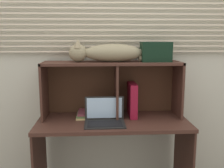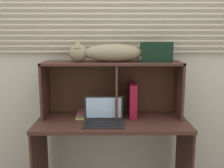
# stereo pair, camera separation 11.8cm
# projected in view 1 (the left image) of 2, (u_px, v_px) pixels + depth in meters

# --- Properties ---
(back_panel_with_blinds) EXTENTS (4.40, 0.08, 2.50)m
(back_panel_with_blinds) POSITION_uv_depth(u_px,v_px,m) (111.00, 58.00, 2.49)
(back_panel_with_blinds) COLOR beige
(back_panel_with_blinds) RESTS_ON ground
(desk) EXTENTS (1.30, 0.57, 0.75)m
(desk) POSITION_uv_depth(u_px,v_px,m) (113.00, 137.00, 2.29)
(desk) COLOR #432720
(desk) RESTS_ON ground
(hutch_shelf_unit) EXTENTS (1.22, 0.31, 0.50)m
(hutch_shelf_unit) POSITION_uv_depth(u_px,v_px,m) (112.00, 79.00, 2.35)
(hutch_shelf_unit) COLOR #432720
(hutch_shelf_unit) RESTS_ON desk
(cat) EXTENTS (0.85, 0.18, 0.19)m
(cat) POSITION_uv_depth(u_px,v_px,m) (107.00, 53.00, 2.27)
(cat) COLOR gray
(cat) RESTS_ON hutch_shelf_unit
(laptop) EXTENTS (0.33, 0.24, 0.21)m
(laptop) POSITION_uv_depth(u_px,v_px,m) (105.00, 118.00, 2.18)
(laptop) COLOR black
(laptop) RESTS_ON desk
(binder_upright) EXTENTS (0.06, 0.25, 0.30)m
(binder_upright) POSITION_uv_depth(u_px,v_px,m) (132.00, 100.00, 2.36)
(binder_upright) COLOR maroon
(binder_upright) RESTS_ON desk
(book_stack) EXTENTS (0.18, 0.22, 0.05)m
(book_stack) POSITION_uv_depth(u_px,v_px,m) (87.00, 114.00, 2.36)
(book_stack) COLOR tan
(book_stack) RESTS_ON desk
(storage_box) EXTENTS (0.26, 0.16, 0.17)m
(storage_box) POSITION_uv_depth(u_px,v_px,m) (156.00, 52.00, 2.30)
(storage_box) COLOR black
(storage_box) RESTS_ON hutch_shelf_unit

